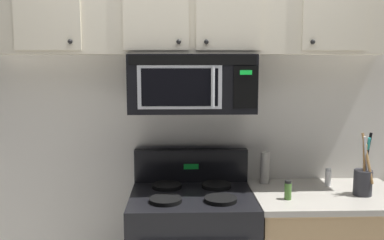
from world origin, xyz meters
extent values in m
cube|color=silver|center=(0.00, 0.79, 1.35)|extent=(5.20, 0.10, 2.70)
cube|color=black|center=(0.00, 0.70, 1.01)|extent=(0.76, 0.07, 0.22)
cube|color=#19D83F|center=(0.00, 0.67, 1.01)|extent=(0.10, 0.00, 0.04)
cylinder|color=black|center=(-0.16, 0.28, 0.91)|extent=(0.19, 0.19, 0.02)
cylinder|color=black|center=(0.16, 0.28, 0.91)|extent=(0.19, 0.19, 0.02)
cylinder|color=black|center=(-0.16, 0.56, 0.91)|extent=(0.19, 0.19, 0.02)
cylinder|color=black|center=(0.16, 0.56, 0.91)|extent=(0.19, 0.19, 0.02)
cube|color=black|center=(0.00, 0.54, 1.57)|extent=(0.76, 0.39, 0.35)
cube|color=black|center=(0.00, 0.35, 1.72)|extent=(0.73, 0.01, 0.06)
cube|color=#B7BABF|center=(-0.07, 0.35, 1.56)|extent=(0.49, 0.01, 0.25)
cube|color=black|center=(-0.08, 0.34, 1.56)|extent=(0.44, 0.01, 0.22)
cube|color=black|center=(0.30, 0.35, 1.56)|extent=(0.14, 0.01, 0.25)
cube|color=#19D83F|center=(0.30, 0.34, 1.65)|extent=(0.07, 0.00, 0.03)
cylinder|color=#B7BABF|center=(0.11, 0.32, 1.56)|extent=(0.02, 0.02, 0.23)
cube|color=beige|center=(0.00, 0.57, 2.02)|extent=(2.50, 0.33, 0.55)
cube|color=beige|center=(-0.83, 0.40, 2.02)|extent=(0.38, 0.01, 0.51)
sphere|color=black|center=(-0.70, 0.39, 1.82)|extent=(0.03, 0.03, 0.03)
cube|color=beige|center=(-0.21, 0.40, 2.02)|extent=(0.38, 0.01, 0.51)
sphere|color=black|center=(-0.08, 0.39, 1.82)|extent=(0.03, 0.03, 0.03)
cube|color=beige|center=(0.21, 0.40, 2.02)|extent=(0.38, 0.01, 0.51)
sphere|color=black|center=(0.08, 0.39, 1.82)|extent=(0.03, 0.03, 0.03)
cube|color=beige|center=(0.83, 0.40, 2.02)|extent=(0.38, 0.01, 0.51)
sphere|color=black|center=(0.70, 0.39, 1.82)|extent=(0.03, 0.03, 0.03)
cube|color=#9E998E|center=(0.84, 0.43, 0.88)|extent=(0.93, 0.65, 0.03)
cylinder|color=#2D2D33|center=(1.04, 0.37, 0.98)|extent=(0.11, 0.11, 0.15)
cylinder|color=olive|center=(1.03, 0.36, 1.11)|extent=(0.02, 0.08, 0.26)
cylinder|color=#BCBCC1|center=(1.04, 0.36, 1.13)|extent=(0.07, 0.07, 0.29)
cylinder|color=teal|center=(1.05, 0.38, 1.12)|extent=(0.02, 0.06, 0.27)
cylinder|color=black|center=(1.05, 0.37, 1.13)|extent=(0.06, 0.02, 0.30)
cylinder|color=tan|center=(1.04, 0.38, 1.10)|extent=(0.03, 0.07, 0.24)
cylinder|color=#A87A47|center=(1.04, 0.35, 1.13)|extent=(0.07, 0.07, 0.30)
cylinder|color=white|center=(0.90, 0.58, 0.95)|extent=(0.04, 0.04, 0.10)
cylinder|color=#B7BABF|center=(0.90, 0.58, 1.01)|extent=(0.04, 0.04, 0.02)
cylinder|color=#B7B2A8|center=(0.49, 0.64, 1.01)|extent=(0.06, 0.06, 0.21)
cylinder|color=#4C7F33|center=(0.56, 0.31, 0.95)|extent=(0.04, 0.04, 0.10)
cylinder|color=black|center=(0.56, 0.31, 1.01)|extent=(0.04, 0.04, 0.02)
camera|label=1|loc=(-0.08, -2.09, 1.71)|focal=39.66mm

